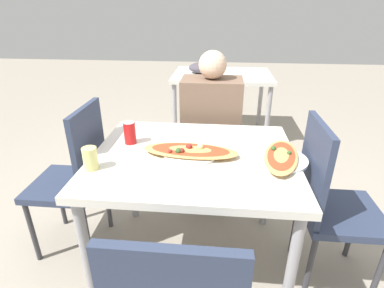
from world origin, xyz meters
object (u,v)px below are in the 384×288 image
Objects in this scene: chair_side_right at (330,200)px; pizza_main at (190,151)px; drink_glass at (90,158)px; chair_far_seated at (211,133)px; chair_side_left at (76,174)px; dining_table at (194,167)px; person_seated at (211,118)px; soda_can at (130,133)px; pizza_second at (281,157)px.

pizza_main is (-0.73, 0.04, 0.23)m from chair_side_right.
drink_glass is (-1.18, -0.15, 0.26)m from chair_side_right.
chair_far_seated is 1.14m from drink_glass.
chair_far_seated is 1.00× the size of chair_side_left.
chair_side_left is at bearing 173.86° from dining_table.
drink_glass is (-0.45, -0.19, 0.03)m from pizza_main.
chair_far_seated is at bearing -141.87° from chair_side_right.
chair_side_left is 1.00× the size of chair_side_right.
person_seated is (-0.00, -0.12, 0.17)m from chair_far_seated.
chair_far_seated is 0.21m from person_seated.
chair_far_seated is 7.59× the size of soda_can.
drink_glass is at bearing -169.46° from pizza_second.
chair_far_seated is 1.00× the size of chair_side_right.
chair_far_seated is at bearing 56.96° from soda_can.
pizza_second is at bearing 115.02° from chair_far_seated.
person_seated is at bearing -53.41° from chair_side_left.
chair_far_seated is at bearing -90.00° from person_seated.
chair_side_left is at bearing 173.08° from pizza_main.
pizza_second is at bearing 10.54° from drink_glass.
pizza_second is (0.37, -0.68, 0.06)m from person_seated.
dining_table is 0.79m from chair_far_seated.
chair_side_right reaches higher than soda_can.
pizza_second is (0.46, -0.02, -0.00)m from pizza_main.
chair_side_left is at bearing -94.99° from chair_side_right.
pizza_main is 0.49m from drink_glass.
chair_side_left reaches higher than pizza_main.
pizza_main is at bearing -93.14° from chair_side_right.
chair_side_right reaches higher than pizza_second.
person_seated is (0.78, 0.58, 0.17)m from chair_side_left.
soda_can is at bearing 51.65° from person_seated.
person_seated is 2.76× the size of pizza_second.
person_seated reaches higher than chair_side_left.
dining_table is 0.10m from pizza_main.
pizza_main is at bearing 82.72° from person_seated.
pizza_second is (0.37, -0.80, 0.23)m from chair_far_seated.
pizza_second is at bearing -9.36° from soda_can.
pizza_main is at bearing 83.82° from chair_far_seated.
chair_far_seated reaches higher than pizza_second.
chair_side_left is at bearing 174.88° from pizza_second.
chair_side_left is at bearing 41.83° from chair_far_seated.
chair_far_seated is 1.05m from chair_side_left.
soda_can is (-0.43, -0.55, 0.10)m from person_seated.
drink_glass is 0.26× the size of pizza_second.
person_seated is 9.38× the size of soda_can.
chair_side_left is at bearing -175.06° from soda_can.
person_seated is 2.30× the size of pizza_main.
dining_table is at bearing -16.18° from soda_can.
pizza_main reaches higher than dining_table.
chair_far_seated reaches higher than drink_glass.
pizza_second is at bearing -3.46° from dining_table.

